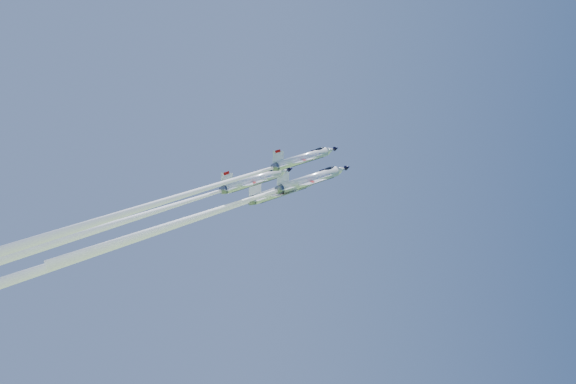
{
  "coord_description": "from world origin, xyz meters",
  "views": [
    {
      "loc": [
        -14.06,
        -120.47,
        61.94
      ],
      "look_at": [
        0.0,
        0.0,
        86.95
      ],
      "focal_mm": 40.0,
      "sensor_mm": 36.0,
      "label": 1
    }
  ],
  "objects": [
    {
      "name": "jet_lead",
      "position": [
        -12.27,
        -1.1,
        83.38
      ],
      "size": [
        43.55,
        21.57,
        42.52
      ],
      "rotation": [
        0.38,
        0.16,
        -1.18
      ],
      "color": "white"
    },
    {
      "name": "jet_left",
      "position": [
        -19.63,
        0.96,
        80.76
      ],
      "size": [
        46.46,
        22.99,
        46.95
      ],
      "rotation": [
        0.38,
        0.16,
        -1.18
      ],
      "color": "white"
    },
    {
      "name": "jet_right",
      "position": [
        -17.26,
        -15.36,
        83.47
      ],
      "size": [
        41.61,
        20.55,
        44.68
      ],
      "rotation": [
        0.38,
        0.16,
        -1.18
      ],
      "color": "white"
    },
    {
      "name": "jet_slot",
      "position": [
        -22.46,
        -7.93,
        81.95
      ],
      "size": [
        38.65,
        19.13,
        38.1
      ],
      "rotation": [
        0.38,
        0.16,
        -1.18
      ],
      "color": "white"
    }
  ]
}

